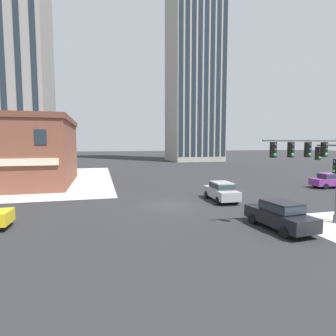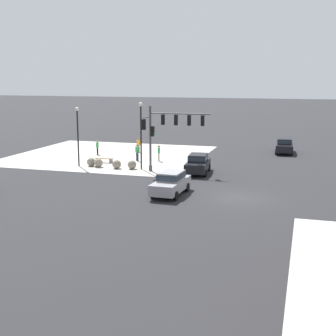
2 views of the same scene
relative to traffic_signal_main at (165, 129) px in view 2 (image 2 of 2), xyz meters
name	(u,v)px [view 2 (image 2 of 2)]	position (x,y,z in m)	size (l,w,h in m)	color
ground_plane	(238,198)	(-7.54, 7.18, -3.89)	(320.00, 320.00, 0.00)	#262628
sidewalk_corner_slab	(110,155)	(8.46, -7.32, -3.89)	(20.00, 19.00, 0.02)	#B7B2A8
traffic_signal_main	(165,129)	(0.00, 0.00, 0.00)	(5.61, 2.09, 5.84)	#4C4C51
bollard_sphere_curb_a	(132,165)	(3.32, -0.53, -3.48)	(0.83, 0.83, 0.83)	gray
bollard_sphere_curb_b	(117,164)	(4.76, -0.34, -3.48)	(0.83, 0.83, 0.83)	gray
bollard_sphere_curb_c	(98,163)	(6.67, -0.51, -3.48)	(0.83, 0.83, 0.83)	gray
bollard_sphere_curb_d	(91,162)	(7.54, -0.77, -3.48)	(0.83, 0.83, 0.83)	gray
bench_near_signal	(104,159)	(7.15, -2.89, -3.57)	(1.83, 0.60, 0.49)	tan
pedestrian_near_bench	(139,144)	(6.13, -10.02, -2.94)	(0.51, 0.33, 1.66)	gray
pedestrian_at_curb	(97,147)	(9.79, -7.02, -2.97)	(0.25, 0.54, 1.62)	black
pedestrian_walking_east	(137,151)	(4.33, -4.71, -2.90)	(0.50, 0.33, 1.72)	#232847
pedestrian_with_bag	(159,152)	(2.20, -5.19, -2.97)	(0.28, 0.54, 1.62)	gray
street_lamp_corner_near	(141,128)	(2.46, -0.69, -0.12)	(0.36, 0.36, 6.12)	black
street_lamp_mid_sidewalk	(78,130)	(8.70, -0.50, -0.40)	(0.36, 0.36, 5.60)	black
car_main_northbound_far	(171,182)	(-2.78, 7.69, -2.97)	(2.04, 4.48, 1.68)	#99999E
car_main_southbound_near	(285,145)	(-9.66, -13.97, -2.97)	(1.98, 4.45, 1.68)	black
car_parked_curb	(198,163)	(-2.91, -0.42, -2.97)	(2.17, 4.53, 1.68)	black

